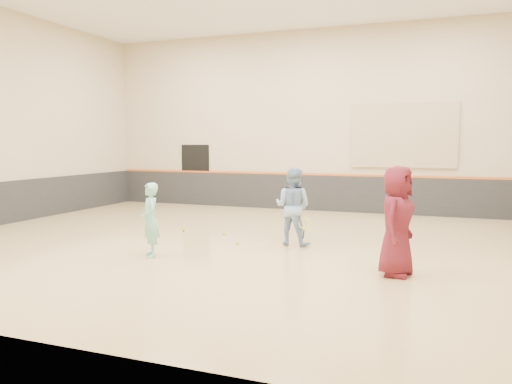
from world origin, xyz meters
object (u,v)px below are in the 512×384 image
at_px(instructor, 293,206).
at_px(spare_racket, 183,228).
at_px(young_man, 397,221).
at_px(girl, 150,220).

relative_size(instructor, spare_racket, 2.74).
height_order(instructor, young_man, young_man).
height_order(instructor, spare_racket, instructor).
relative_size(girl, spare_racket, 2.36).
xyz_separation_m(instructor, young_man, (2.40, -1.86, 0.08)).
bearing_deg(young_man, girl, 105.23).
bearing_deg(girl, young_man, 53.44).
bearing_deg(young_man, spare_racket, 76.57).
distance_m(girl, spare_racket, 3.17).
bearing_deg(instructor, girl, 49.21).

